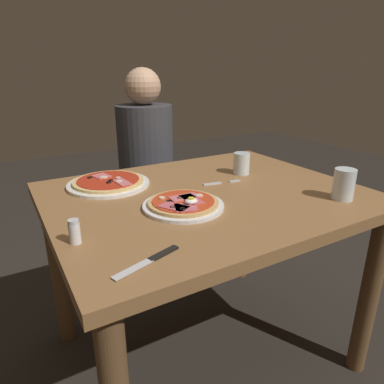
{
  "coord_description": "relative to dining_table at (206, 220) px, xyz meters",
  "views": [
    {
      "loc": [
        -0.65,
        -1.01,
        1.18
      ],
      "look_at": [
        -0.09,
        -0.04,
        0.78
      ],
      "focal_mm": 32.27,
      "sensor_mm": 36.0,
      "label": 1
    }
  ],
  "objects": [
    {
      "name": "dining_table",
      "position": [
        0.0,
        0.0,
        0.0
      ],
      "size": [
        1.12,
        0.9,
        0.75
      ],
      "color": "olive",
      "rests_on": "ground"
    },
    {
      "name": "salt_shaker",
      "position": [
        -0.51,
        -0.16,
        0.15
      ],
      "size": [
        0.03,
        0.03,
        0.07
      ],
      "color": "white",
      "rests_on": "dining_table"
    },
    {
      "name": "knife",
      "position": [
        -0.37,
        -0.34,
        0.12
      ],
      "size": [
        0.19,
        0.08,
        0.01
      ],
      "color": "silver",
      "rests_on": "dining_table"
    },
    {
      "name": "diner_person",
      "position": [
        0.11,
        0.84,
        -0.07
      ],
      "size": [
        0.32,
        0.32,
        1.18
      ],
      "rotation": [
        0.0,
        0.0,
        3.14
      ],
      "color": "black",
      "rests_on": "ground"
    },
    {
      "name": "fork",
      "position": [
        0.1,
        0.06,
        0.12
      ],
      "size": [
        0.16,
        0.04,
        0.0
      ],
      "color": "silver",
      "rests_on": "dining_table"
    },
    {
      "name": "pizza_across_left",
      "position": [
        -0.29,
        0.26,
        0.13
      ],
      "size": [
        0.32,
        0.32,
        0.03
      ],
      "color": "white",
      "rests_on": "dining_table"
    },
    {
      "name": "water_glass_far",
      "position": [
        0.37,
        -0.3,
        0.16
      ],
      "size": [
        0.07,
        0.07,
        0.11
      ],
      "color": "silver",
      "rests_on": "dining_table"
    },
    {
      "name": "pizza_foreground",
      "position": [
        -0.15,
        -0.09,
        0.13
      ],
      "size": [
        0.27,
        0.27,
        0.05
      ],
      "color": "white",
      "rests_on": "dining_table"
    },
    {
      "name": "ground_plane",
      "position": [
        0.0,
        0.0,
        -0.63
      ],
      "size": [
        8.0,
        8.0,
        0.0
      ],
      "primitive_type": "plane",
      "color": "#28231E"
    },
    {
      "name": "water_glass_near",
      "position": [
        0.25,
        0.12,
        0.15
      ],
      "size": [
        0.07,
        0.07,
        0.09
      ],
      "color": "silver",
      "rests_on": "dining_table"
    }
  ]
}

